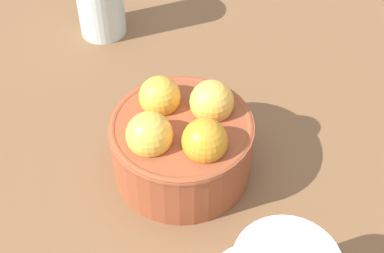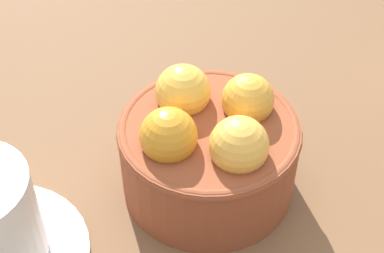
# 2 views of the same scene
# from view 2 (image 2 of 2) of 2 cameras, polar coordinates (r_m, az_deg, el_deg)

# --- Properties ---
(ground_plane) EXTENTS (1.21, 0.97, 0.03)m
(ground_plane) POSITION_cam_2_polar(r_m,az_deg,el_deg) (0.52, 1.52, -6.75)
(ground_plane) COLOR brown
(terracotta_bowl) EXTENTS (0.15, 0.15, 0.10)m
(terracotta_bowl) POSITION_cam_2_polar(r_m,az_deg,el_deg) (0.48, 1.63, -2.03)
(terracotta_bowl) COLOR brown
(terracotta_bowl) RESTS_ON ground_plane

